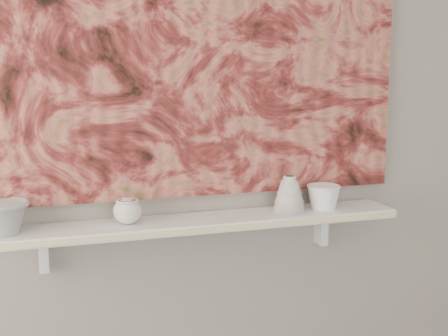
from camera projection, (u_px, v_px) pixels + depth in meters
name	position (u px, v px, depth m)	size (l,w,h in m)	color
wall_back	(188.00, 89.00, 2.08)	(3.60, 3.60, 0.00)	gray
shelf	(197.00, 223.00, 2.06)	(1.40, 0.18, 0.03)	silver
shelf_stripe	(204.00, 230.00, 1.97)	(1.40, 0.01, 0.02)	beige
bracket_left	(43.00, 253.00, 1.99)	(0.03, 0.06, 0.12)	silver
bracket_right	(321.00, 228.00, 2.28)	(0.03, 0.06, 0.12)	silver
painting	(189.00, 31.00, 2.03)	(1.50, 0.03, 1.10)	maroon
house_motif	(313.00, 122.00, 2.21)	(0.09, 0.00, 0.08)	black
bowl_grey	(0.00, 217.00, 1.87)	(0.18, 0.18, 0.10)	gray
cup_cream	(127.00, 211.00, 1.98)	(0.09, 0.09, 0.08)	silver
bell_vessel	(289.00, 194.00, 2.15)	(0.11, 0.11, 0.12)	beige
bowl_white	(323.00, 197.00, 2.19)	(0.12, 0.12, 0.09)	white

